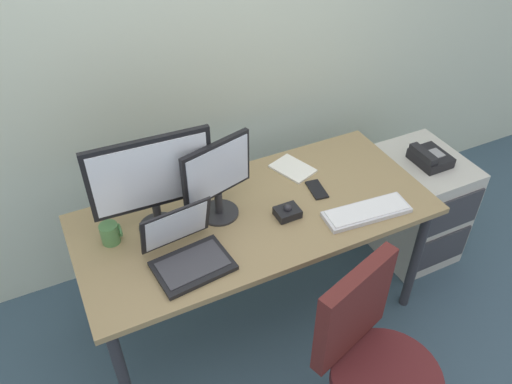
% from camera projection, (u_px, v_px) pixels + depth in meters
% --- Properties ---
extents(ground_plane, '(8.00, 8.00, 0.00)m').
position_uv_depth(ground_plane, '(256.00, 310.00, 2.84)').
color(ground_plane, '#3A5161').
extents(back_wall, '(6.00, 0.10, 2.80)m').
position_uv_depth(back_wall, '(190.00, 17.00, 2.45)').
color(back_wall, beige).
rests_on(back_wall, ground).
extents(desk, '(1.66, 0.75, 0.73)m').
position_uv_depth(desk, '(256.00, 223.00, 2.42)').
color(desk, '#947B51').
rests_on(desk, ground).
extents(file_cabinet, '(0.42, 0.53, 0.65)m').
position_uv_depth(file_cabinet, '(416.00, 205.00, 3.03)').
color(file_cabinet, beige).
rests_on(file_cabinet, ground).
extents(desk_phone, '(0.17, 0.20, 0.09)m').
position_uv_depth(desk_phone, '(430.00, 157.00, 2.78)').
color(desk_phone, black).
rests_on(desk_phone, file_cabinet).
extents(office_chair, '(0.52, 0.54, 0.92)m').
position_uv_depth(office_chair, '(372.00, 375.00, 2.08)').
color(office_chair, black).
rests_on(office_chair, ground).
extents(monitor_main, '(0.53, 0.18, 0.47)m').
position_uv_depth(monitor_main, '(152.00, 179.00, 2.12)').
color(monitor_main, '#262628').
rests_on(monitor_main, desk).
extents(monitor_side, '(0.35, 0.18, 0.39)m').
position_uv_depth(monitor_side, '(217.00, 176.00, 2.23)').
color(monitor_side, '#262628').
rests_on(monitor_side, desk).
extents(keyboard, '(0.42, 0.17, 0.03)m').
position_uv_depth(keyboard, '(367.00, 212.00, 2.36)').
color(keyboard, silver).
rests_on(keyboard, desk).
extents(laptop, '(0.34, 0.31, 0.23)m').
position_uv_depth(laptop, '(187.00, 251.00, 2.11)').
color(laptop, black).
rests_on(laptop, desk).
extents(trackball_mouse, '(0.11, 0.09, 0.07)m').
position_uv_depth(trackball_mouse, '(287.00, 212.00, 2.34)').
color(trackball_mouse, black).
rests_on(trackball_mouse, desk).
extents(coffee_mug, '(0.09, 0.08, 0.10)m').
position_uv_depth(coffee_mug, '(111.00, 233.00, 2.20)').
color(coffee_mug, '#4F8448').
rests_on(coffee_mug, desk).
extents(paper_notepad, '(0.21, 0.25, 0.01)m').
position_uv_depth(paper_notepad, '(293.00, 169.00, 2.63)').
color(paper_notepad, white).
rests_on(paper_notepad, desk).
extents(cell_phone, '(0.09, 0.15, 0.01)m').
position_uv_depth(cell_phone, '(317.00, 190.00, 2.50)').
color(cell_phone, black).
rests_on(cell_phone, desk).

